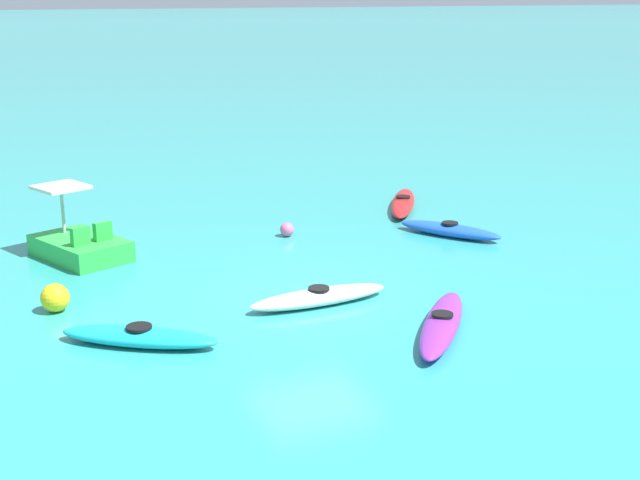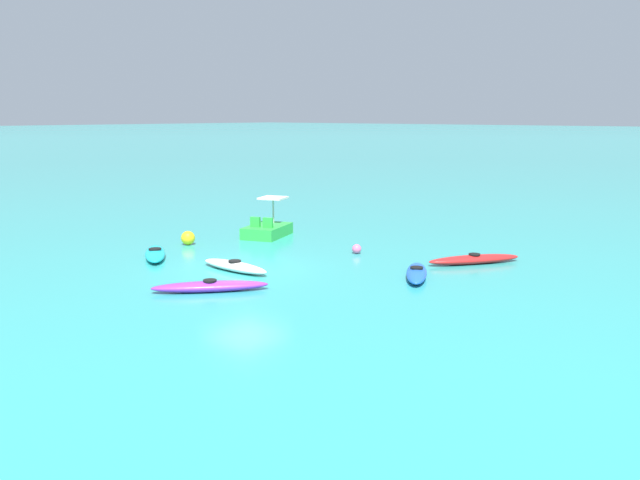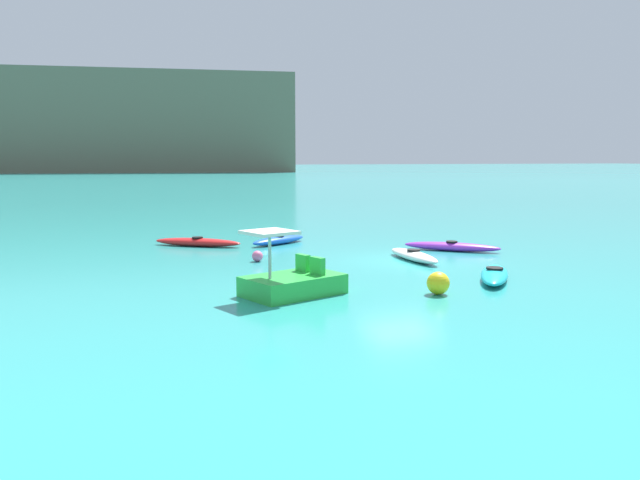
{
  "view_description": "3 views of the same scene",
  "coord_description": "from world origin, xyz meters",
  "views": [
    {
      "loc": [
        15.75,
        -7.21,
        6.2
      ],
      "look_at": [
        -2.31,
        1.26,
        0.51
      ],
      "focal_mm": 49.18,
      "sensor_mm": 36.0,
      "label": 1
    },
    {
      "loc": [
        15.44,
        16.77,
        5.34
      ],
      "look_at": [
        -3.08,
        0.82,
        0.69
      ],
      "focal_mm": 37.19,
      "sensor_mm": 36.0,
      "label": 2
    },
    {
      "loc": [
        -9.24,
        -18.61,
        3.42
      ],
      "look_at": [
        -2.12,
        2.24,
        0.51
      ],
      "focal_mm": 34.92,
      "sensor_mm": 36.0,
      "label": 3
    }
  ],
  "objects": [
    {
      "name": "ground_plane",
      "position": [
        0.0,
        0.0,
        0.0
      ],
      "size": [
        600.0,
        600.0,
        0.0
      ],
      "primitive_type": "plane",
      "color": "teal"
    },
    {
      "name": "headland_cliff",
      "position": [
        -22.93,
        157.08,
        11.86
      ],
      "size": [
        126.84,
        61.43,
        23.72
      ],
      "primitive_type": "cube",
      "rotation": [
        0.0,
        0.0,
        -0.15
      ],
      "color": "#6B6651",
      "rests_on": "ground_plane"
    },
    {
      "name": "kayak_red",
      "position": [
        -5.99,
        5.7,
        0.16
      ],
      "size": [
        3.35,
        2.52,
        0.37
      ],
      "color": "red",
      "rests_on": "ground_plane"
    },
    {
      "name": "kayak_white",
      "position": [
        0.43,
        -0.05,
        0.16
      ],
      "size": [
        0.72,
        3.04,
        0.37
      ],
      "color": "white",
      "rests_on": "ground_plane"
    },
    {
      "name": "kayak_cyan",
      "position": [
        0.98,
        -3.9,
        0.16
      ],
      "size": [
        2.34,
        2.85,
        0.37
      ],
      "color": "#19B7C6",
      "rests_on": "ground_plane"
    },
    {
      "name": "kayak_blue",
      "position": [
        -2.83,
        5.26,
        0.16
      ],
      "size": [
        2.77,
        2.07,
        0.37
      ],
      "color": "blue",
      "rests_on": "ground_plane"
    },
    {
      "name": "kayak_purple",
      "position": [
        2.77,
        1.42,
        0.16
      ],
      "size": [
        3.13,
        2.79,
        0.37
      ],
      "color": "purple",
      "rests_on": "ground_plane"
    },
    {
      "name": "pedal_boat_green",
      "position": [
        -4.94,
        -3.87,
        0.34
      ],
      "size": [
        2.77,
        2.25,
        1.68
      ],
      "color": "green",
      "rests_on": "ground_plane"
    },
    {
      "name": "buoy_yellow",
      "position": [
        -1.44,
        -5.0,
        0.29
      ],
      "size": [
        0.58,
        0.58,
        0.58
      ],
      "primitive_type": "sphere",
      "color": "yellow",
      "rests_on": "ground_plane"
    },
    {
      "name": "buoy_pink",
      "position": [
        -4.61,
        1.39,
        0.18
      ],
      "size": [
        0.37,
        0.37,
        0.37
      ],
      "primitive_type": "sphere",
      "color": "pink",
      "rests_on": "ground_plane"
    }
  ]
}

